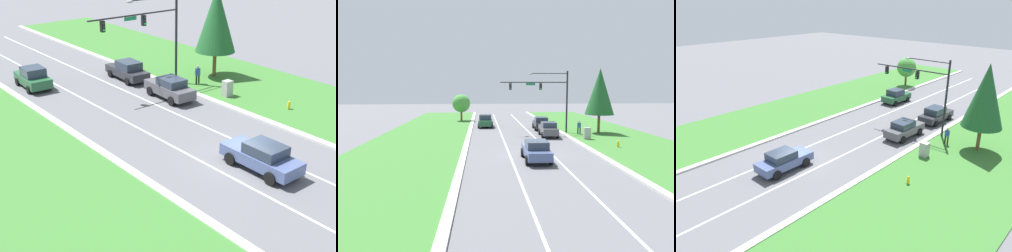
# 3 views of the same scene
# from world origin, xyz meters

# --- Properties ---
(ground_plane) EXTENTS (160.00, 160.00, 0.00)m
(ground_plane) POSITION_xyz_m (0.00, 0.00, 0.00)
(ground_plane) COLOR #5B5B60
(curb_strip_right) EXTENTS (0.50, 90.00, 0.15)m
(curb_strip_right) POSITION_xyz_m (5.65, 0.00, 0.07)
(curb_strip_right) COLOR beige
(curb_strip_right) RESTS_ON ground_plane
(curb_strip_left) EXTENTS (0.50, 90.00, 0.15)m
(curb_strip_left) POSITION_xyz_m (-5.65, 0.00, 0.07)
(curb_strip_left) COLOR beige
(curb_strip_left) RESTS_ON ground_plane
(grass_verge_right) EXTENTS (10.00, 90.00, 0.08)m
(grass_verge_right) POSITION_xyz_m (10.90, 0.00, 0.04)
(grass_verge_right) COLOR #38702D
(grass_verge_right) RESTS_ON ground_plane
(grass_verge_left) EXTENTS (10.00, 90.00, 0.08)m
(grass_verge_left) POSITION_xyz_m (-10.90, 0.00, 0.04)
(grass_verge_left) COLOR #38702D
(grass_verge_left) RESTS_ON ground_plane
(lane_stripe_inner_left) EXTENTS (0.14, 81.00, 0.01)m
(lane_stripe_inner_left) POSITION_xyz_m (-1.80, 0.00, 0.00)
(lane_stripe_inner_left) COLOR white
(lane_stripe_inner_left) RESTS_ON ground_plane
(lane_stripe_inner_right) EXTENTS (0.14, 81.00, 0.01)m
(lane_stripe_inner_right) POSITION_xyz_m (1.80, 0.00, 0.00)
(lane_stripe_inner_right) COLOR white
(lane_stripe_inner_right) RESTS_ON ground_plane
(traffic_signal_mast) EXTENTS (8.26, 0.41, 7.58)m
(traffic_signal_mast) POSITION_xyz_m (3.85, 13.52, 5.09)
(traffic_signal_mast) COLOR black
(traffic_signal_mast) RESTS_ON ground_plane
(graphite_sedan) EXTENTS (2.11, 4.65, 1.70)m
(graphite_sedan) POSITION_xyz_m (3.50, 10.95, 0.86)
(graphite_sedan) COLOR #4C4C51
(graphite_sedan) RESTS_ON ground_plane
(forest_sedan) EXTENTS (2.19, 4.27, 1.78)m
(forest_sedan) POSITION_xyz_m (-3.61, 20.09, 0.87)
(forest_sedan) COLOR #235633
(forest_sedan) RESTS_ON ground_plane
(slate_blue_sedan) EXTENTS (2.02, 4.64, 1.63)m
(slate_blue_sedan) POSITION_xyz_m (0.06, -1.17, 0.84)
(slate_blue_sedan) COLOR #475684
(slate_blue_sedan) RESTS_ON ground_plane
(charcoal_sedan) EXTENTS (2.14, 4.74, 1.68)m
(charcoal_sedan) POSITION_xyz_m (3.72, 17.02, 0.84)
(charcoal_sedan) COLOR #28282D
(charcoal_sedan) RESTS_ON ground_plane
(utility_cabinet) EXTENTS (0.70, 0.60, 1.33)m
(utility_cabinet) POSITION_xyz_m (7.19, 8.39, 0.66)
(utility_cabinet) COLOR #9E9E99
(utility_cabinet) RESTS_ON ground_plane
(pedestrian) EXTENTS (0.40, 0.25, 1.69)m
(pedestrian) POSITION_xyz_m (7.43, 12.08, 0.94)
(pedestrian) COLOR black
(pedestrian) RESTS_ON ground_plane
(fire_hydrant) EXTENTS (0.34, 0.20, 0.70)m
(fire_hydrant) POSITION_xyz_m (8.62, 3.56, 0.34)
(fire_hydrant) COLOR gold
(fire_hydrant) RESTS_ON ground_plane
(conifer_near_right_tree) EXTENTS (3.48, 3.48, 7.89)m
(conifer_near_right_tree) POSITION_xyz_m (10.08, 12.81, 5.10)
(conifer_near_right_tree) COLOR brown
(conifer_near_right_tree) RESTS_ON ground_plane
(oak_near_left_tree) EXTENTS (2.94, 2.94, 4.38)m
(oak_near_left_tree) POSITION_xyz_m (-7.50, 28.52, 2.90)
(oak_near_left_tree) COLOR brown
(oak_near_left_tree) RESTS_ON ground_plane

